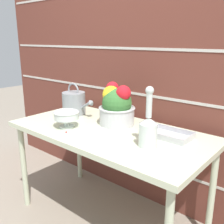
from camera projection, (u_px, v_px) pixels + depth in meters
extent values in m
plane|color=gray|center=(109.00, 219.00, 2.04)|extent=(12.00, 12.00, 0.00)
cube|color=brown|center=(147.00, 72.00, 2.08)|extent=(3.60, 0.08, 2.20)
cube|color=beige|center=(141.00, 161.00, 2.26)|extent=(3.53, 0.00, 0.02)
cube|color=beige|center=(143.00, 95.00, 2.10)|extent=(3.53, 0.00, 0.02)
cube|color=beige|center=(145.00, 49.00, 2.00)|extent=(3.53, 0.00, 0.02)
cube|color=beige|center=(109.00, 132.00, 1.84)|extent=(1.43, 0.73, 0.04)
cylinder|color=beige|center=(24.00, 166.00, 2.13)|extent=(0.04, 0.04, 0.70)
cylinder|color=beige|center=(79.00, 144.00, 2.57)|extent=(0.04, 0.04, 0.70)
cylinder|color=beige|center=(212.00, 194.00, 1.76)|extent=(0.04, 0.04, 0.70)
cylinder|color=gray|center=(74.00, 103.00, 2.19)|extent=(0.19, 0.19, 0.19)
cylinder|color=gray|center=(86.00, 105.00, 2.10)|extent=(0.14, 0.02, 0.09)
cone|color=gray|center=(92.00, 102.00, 2.05)|extent=(0.05, 0.05, 0.06)
torus|color=gray|center=(73.00, 91.00, 2.16)|extent=(0.13, 0.01, 0.13)
cylinder|color=silver|center=(67.00, 127.00, 1.88)|extent=(0.11, 0.11, 0.01)
cylinder|color=silver|center=(67.00, 122.00, 1.87)|extent=(0.04, 0.04, 0.05)
sphere|color=silver|center=(67.00, 122.00, 1.87)|extent=(0.05, 0.05, 0.05)
cylinder|color=silver|center=(66.00, 116.00, 1.86)|extent=(0.18, 0.18, 0.05)
torus|color=silver|center=(66.00, 112.00, 1.85)|extent=(0.19, 0.19, 0.01)
cylinder|color=#BCBCC1|center=(117.00, 116.00, 1.93)|extent=(0.25, 0.25, 0.13)
torus|color=#BCBCC1|center=(117.00, 108.00, 1.91)|extent=(0.27, 0.27, 0.01)
sphere|color=#387033|center=(117.00, 103.00, 1.90)|extent=(0.22, 0.22, 0.22)
sphere|color=yellow|center=(111.00, 95.00, 1.91)|extent=(0.13, 0.13, 0.13)
sphere|color=red|center=(112.00, 88.00, 1.95)|extent=(0.10, 0.10, 0.10)
sphere|color=red|center=(123.00, 93.00, 1.84)|extent=(0.11, 0.11, 0.11)
cylinder|color=silver|center=(148.00, 135.00, 1.53)|extent=(0.11, 0.11, 0.14)
cone|color=silver|center=(148.00, 121.00, 1.51)|extent=(0.11, 0.11, 0.04)
cylinder|color=silver|center=(149.00, 105.00, 1.49)|extent=(0.03, 0.03, 0.14)
sphere|color=silver|center=(150.00, 90.00, 1.46)|extent=(0.05, 0.05, 0.05)
cube|color=#B7B7BC|center=(169.00, 136.00, 1.70)|extent=(0.27, 0.18, 0.01)
cube|color=#B7B7BC|center=(163.00, 138.00, 1.63)|extent=(0.27, 0.01, 0.04)
cube|color=#B7B7BC|center=(176.00, 131.00, 1.76)|extent=(0.27, 0.01, 0.04)
cube|color=#B7B7BC|center=(152.00, 129.00, 1.78)|extent=(0.01, 0.18, 0.04)
cube|color=#B7B7BC|center=(189.00, 139.00, 1.61)|extent=(0.01, 0.18, 0.04)
sphere|color=red|center=(66.00, 132.00, 1.77)|extent=(0.01, 0.01, 0.01)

